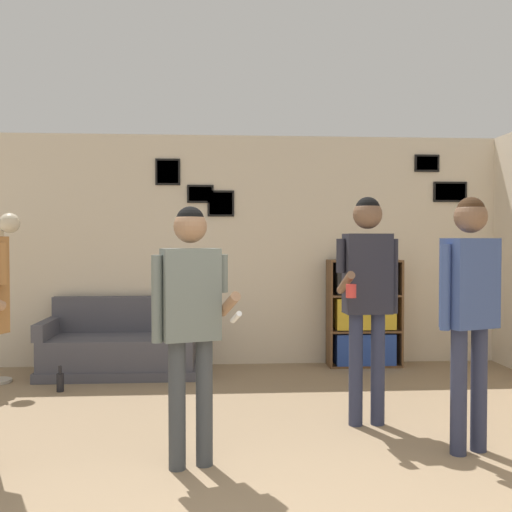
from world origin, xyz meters
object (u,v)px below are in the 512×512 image
object	(u,v)px
person_player_foreground_center	(191,307)
bottle_on_floor	(60,382)
person_spectator_near_bookshelf	(470,295)
couch	(121,348)
drinking_cup	(375,255)
bookshelf	(364,313)
person_watcher_holding_cup	(367,283)

from	to	relation	value
person_player_foreground_center	bottle_on_floor	distance (m)	2.54
person_player_foreground_center	person_spectator_near_bookshelf	world-z (taller)	person_spectator_near_bookshelf
couch	drinking_cup	world-z (taller)	drinking_cup
bottle_on_floor	person_spectator_near_bookshelf	bearing A→B (deg)	-28.97
bookshelf	person_player_foreground_center	xyz separation A→B (m)	(-1.87, -2.87, 0.42)
person_spectator_near_bookshelf	bottle_on_floor	bearing A→B (deg)	151.03
couch	bottle_on_floor	distance (m)	0.88
drinking_cup	bottle_on_floor	bearing A→B (deg)	-164.44
person_watcher_holding_cup	person_spectator_near_bookshelf	xyz separation A→B (m)	(0.55, -0.63, -0.04)
couch	drinking_cup	bearing A→B (deg)	4.01
person_watcher_holding_cup	bottle_on_floor	size ratio (longest dim) A/B	7.22
person_spectator_near_bookshelf	bottle_on_floor	world-z (taller)	person_spectator_near_bookshelf
person_watcher_holding_cup	bottle_on_floor	bearing A→B (deg)	156.55
couch	bookshelf	distance (m)	2.80
person_spectator_near_bookshelf	drinking_cup	xyz separation A→B (m)	(0.10, 2.74, 0.20)
bottle_on_floor	drinking_cup	world-z (taller)	drinking_cup
couch	bookshelf	bearing A→B (deg)	4.18
bookshelf	person_player_foreground_center	world-z (taller)	person_player_foreground_center
couch	person_spectator_near_bookshelf	xyz separation A→B (m)	(2.80, -2.53, 0.81)
couch	bottle_on_floor	bearing A→B (deg)	-122.06
person_player_foreground_center	person_watcher_holding_cup	world-z (taller)	person_watcher_holding_cup
couch	person_watcher_holding_cup	distance (m)	3.07
drinking_cup	person_spectator_near_bookshelf	bearing A→B (deg)	-92.08
person_watcher_holding_cup	drinking_cup	distance (m)	2.21
couch	bottle_on_floor	xyz separation A→B (m)	(-0.46, -0.73, -0.18)
person_spectator_near_bookshelf	person_player_foreground_center	bearing A→B (deg)	-176.02
person_player_foreground_center	person_spectator_near_bookshelf	size ratio (longest dim) A/B	0.95
couch	person_player_foreground_center	distance (m)	2.91
bottle_on_floor	couch	bearing A→B (deg)	57.94
bookshelf	bottle_on_floor	size ratio (longest dim) A/B	4.95
person_watcher_holding_cup	person_player_foreground_center	bearing A→B (deg)	-150.63
person_spectator_near_bookshelf	bottle_on_floor	distance (m)	3.85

